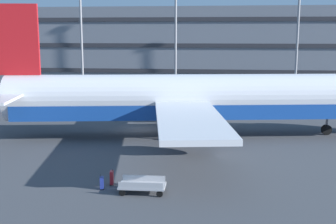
{
  "coord_description": "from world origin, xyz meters",
  "views": [
    {
      "loc": [
        6.9,
        -39.29,
        8.85
      ],
      "look_at": [
        3.18,
        -6.76,
        3.0
      ],
      "focal_mm": 47.1,
      "sensor_mm": 36.0,
      "label": 1
    }
  ],
  "objects_px": {
    "suitcase_orange": "(112,178)",
    "backpack_purple": "(130,182)",
    "baggage_cart": "(142,186)",
    "airliner": "(187,99)",
    "suitcase_teal": "(102,183)"
  },
  "relations": [
    {
      "from": "suitcase_orange",
      "to": "backpack_purple",
      "type": "height_order",
      "value": "suitcase_orange"
    },
    {
      "from": "baggage_cart",
      "to": "backpack_purple",
      "type": "bearing_deg",
      "value": 131.16
    },
    {
      "from": "airliner",
      "to": "suitcase_orange",
      "type": "relative_size",
      "value": 40.79
    },
    {
      "from": "suitcase_orange",
      "to": "backpack_purple",
      "type": "relative_size",
      "value": 1.78
    },
    {
      "from": "airliner",
      "to": "backpack_purple",
      "type": "height_order",
      "value": "airliner"
    },
    {
      "from": "suitcase_orange",
      "to": "baggage_cart",
      "type": "height_order",
      "value": "suitcase_orange"
    },
    {
      "from": "suitcase_teal",
      "to": "backpack_purple",
      "type": "xyz_separation_m",
      "value": [
        1.48,
        0.72,
        -0.16
      ]
    },
    {
      "from": "airliner",
      "to": "suitcase_teal",
      "type": "bearing_deg",
      "value": -105.87
    },
    {
      "from": "suitcase_orange",
      "to": "baggage_cart",
      "type": "bearing_deg",
      "value": -29.64
    },
    {
      "from": "backpack_purple",
      "to": "baggage_cart",
      "type": "xyz_separation_m",
      "value": [
        0.94,
        -1.08,
        0.2
      ]
    },
    {
      "from": "airliner",
      "to": "backpack_purple",
      "type": "relative_size",
      "value": 72.66
    },
    {
      "from": "suitcase_orange",
      "to": "suitcase_teal",
      "type": "relative_size",
      "value": 1.07
    },
    {
      "from": "airliner",
      "to": "suitcase_orange",
      "type": "bearing_deg",
      "value": -105.19
    },
    {
      "from": "baggage_cart",
      "to": "suitcase_orange",
      "type": "bearing_deg",
      "value": 150.36
    },
    {
      "from": "backpack_purple",
      "to": "baggage_cart",
      "type": "distance_m",
      "value": 1.44
    }
  ]
}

